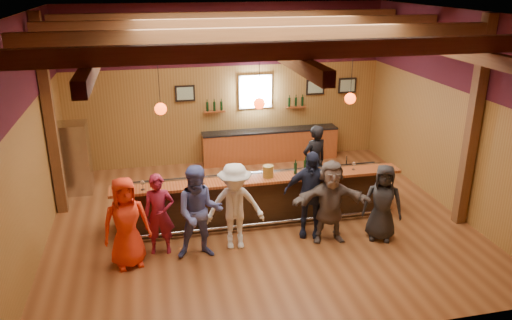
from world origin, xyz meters
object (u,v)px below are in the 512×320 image
(back_bar_cabinet, at_px, (270,145))
(customer_brown, at_px, (330,202))
(bar_counter, at_px, (258,197))
(customer_redvest, at_px, (159,215))
(customer_orange, at_px, (126,223))
(bottle_a, at_px, (295,168))
(bartender, at_px, (314,162))
(customer_dark, at_px, (383,203))
(customer_navy, at_px, (310,194))
(customer_white, at_px, (235,207))
(ice_bucket, at_px, (268,171))
(stainless_fridge, at_px, (75,158))
(customer_denim, at_px, (199,213))

(back_bar_cabinet, relative_size, customer_brown, 2.29)
(bar_counter, xyz_separation_m, customer_redvest, (-2.21, -1.01, 0.30))
(customer_orange, height_order, bottle_a, customer_orange)
(customer_orange, distance_m, customer_redvest, 0.70)
(back_bar_cabinet, bearing_deg, customer_brown, -89.75)
(customer_orange, height_order, bartender, bartender)
(customer_orange, bearing_deg, customer_dark, -13.96)
(customer_navy, xyz_separation_m, customer_brown, (0.33, -0.31, -0.06))
(customer_white, xyz_separation_m, customer_navy, (1.61, 0.17, 0.03))
(ice_bucket, bearing_deg, customer_navy, -43.05)
(customer_navy, bearing_deg, customer_brown, -23.27)
(customer_brown, bearing_deg, stainless_fridge, 152.32)
(back_bar_cabinet, distance_m, stainless_fridge, 5.43)
(ice_bucket, bearing_deg, customer_dark, -28.45)
(bar_counter, xyz_separation_m, customer_white, (-0.73, -1.15, 0.38))
(customer_orange, relative_size, customer_denim, 0.94)
(bar_counter, relative_size, customer_brown, 3.60)
(bartender, bearing_deg, bottle_a, 35.21)
(customer_navy, bearing_deg, stainless_fridge, 165.71)
(bartender, xyz_separation_m, ice_bucket, (-1.44, -1.14, 0.32))
(stainless_fridge, xyz_separation_m, customer_navy, (4.99, -3.43, 0.04))
(customer_redvest, distance_m, bartender, 4.23)
(ice_bucket, bearing_deg, customer_denim, -147.06)
(stainless_fridge, relative_size, bartender, 0.98)
(customer_redvest, relative_size, ice_bucket, 6.37)
(back_bar_cabinet, xyz_separation_m, customer_denim, (-2.64, -4.91, 0.47))
(customer_redvest, xyz_separation_m, bartender, (3.80, 1.85, 0.10))
(customer_white, height_order, bottle_a, customer_white)
(stainless_fridge, relative_size, bottle_a, 5.52)
(bartender, height_order, ice_bucket, bartender)
(back_bar_cabinet, relative_size, customer_denim, 2.13)
(back_bar_cabinet, bearing_deg, bar_counter, -108.34)
(bottle_a, bearing_deg, customer_dark, -38.76)
(bar_counter, xyz_separation_m, ice_bucket, (0.15, -0.30, 0.72))
(customer_orange, bearing_deg, customer_denim, -12.38)
(customer_orange, bearing_deg, customer_redvest, 16.11)
(customer_dark, relative_size, bottle_a, 5.00)
(back_bar_cabinet, distance_m, bottle_a, 3.91)
(customer_white, distance_m, bottle_a, 1.79)
(customer_denim, height_order, bottle_a, customer_denim)
(bar_counter, distance_m, customer_white, 1.41)
(customer_orange, height_order, customer_denim, customer_denim)
(stainless_fridge, distance_m, ice_bucket, 5.09)
(customer_orange, distance_m, ice_bucket, 3.17)
(customer_dark, distance_m, bartender, 2.40)
(bar_counter, height_order, stainless_fridge, stainless_fridge)
(back_bar_cabinet, distance_m, customer_white, 5.11)
(stainless_fridge, height_order, customer_denim, customer_denim)
(back_bar_cabinet, height_order, customer_dark, customer_dark)
(customer_redvest, distance_m, customer_denim, 0.83)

